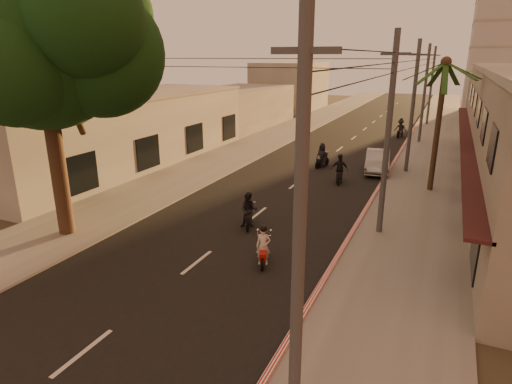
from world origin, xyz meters
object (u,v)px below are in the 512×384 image
(scooter_mid_b, at_px, (339,170))
(scooter_far_b, at_px, (400,129))
(parked_car, at_px, (378,161))
(broadleaf_tree, at_px, (50,41))
(scooter_mid_a, at_px, (249,211))
(scooter_red, at_px, (263,247))
(palm_tree, at_px, (445,70))
(scooter_far_a, at_px, (322,156))

(scooter_mid_b, distance_m, scooter_far_b, 18.78)
(parked_car, bearing_deg, broadleaf_tree, -130.01)
(scooter_mid_a, bearing_deg, scooter_mid_b, 57.51)
(broadleaf_tree, bearing_deg, scooter_red, 5.31)
(palm_tree, distance_m, parked_car, 8.18)
(broadleaf_tree, relative_size, scooter_red, 7.25)
(scooter_mid_a, xyz_separation_m, parked_car, (3.94, 13.25, -0.07))
(broadleaf_tree, xyz_separation_m, scooter_far_a, (6.92, 16.92, -7.64))
(scooter_red, height_order, scooter_far_a, scooter_far_a)
(palm_tree, bearing_deg, scooter_mid_a, -128.20)
(palm_tree, height_order, parked_car, palm_tree)
(broadleaf_tree, bearing_deg, scooter_far_b, 71.39)
(scooter_mid_b, bearing_deg, parked_car, 54.47)
(scooter_red, bearing_deg, scooter_far_a, 78.05)
(broadleaf_tree, distance_m, parked_car, 21.89)
(scooter_mid_a, height_order, scooter_mid_b, scooter_mid_b)
(scooter_mid_b, relative_size, scooter_far_b, 0.98)
(broadleaf_tree, distance_m, palm_tree, 20.18)
(scooter_red, relative_size, scooter_mid_b, 0.85)
(scooter_far_a, distance_m, scooter_far_b, 15.67)
(scooter_mid_a, height_order, parked_car, scooter_mid_a)
(palm_tree, xyz_separation_m, scooter_red, (-5.52, -13.01, -6.40))
(palm_tree, xyz_separation_m, scooter_far_b, (-3.80, 18.25, -6.25))
(scooter_mid_b, bearing_deg, scooter_red, -100.94)
(scooter_mid_a, distance_m, scooter_far_a, 12.82)
(broadleaf_tree, xyz_separation_m, scooter_far_b, (10.81, 32.11, -7.58))
(scooter_far_b, bearing_deg, parked_car, -80.98)
(scooter_red, bearing_deg, broadleaf_tree, 165.67)
(broadleaf_tree, bearing_deg, scooter_mid_b, 55.89)
(scooter_mid_a, xyz_separation_m, scooter_mid_b, (2.14, 9.30, 0.05))
(scooter_mid_b, bearing_deg, scooter_mid_a, -113.98)
(scooter_far_b, bearing_deg, broadleaf_tree, -99.86)
(scooter_mid_b, bearing_deg, scooter_far_b, 73.70)
(broadleaf_tree, distance_m, scooter_red, 11.97)
(scooter_red, xyz_separation_m, scooter_mid_b, (-0.01, 12.56, 0.13))
(broadleaf_tree, xyz_separation_m, scooter_red, (9.09, 0.84, -7.73))
(palm_tree, relative_size, scooter_far_a, 4.44)
(scooter_far_b, height_order, parked_car, scooter_far_b)
(parked_car, bearing_deg, scooter_far_a, 178.27)
(broadleaf_tree, height_order, scooter_far_a, broadleaf_tree)
(palm_tree, bearing_deg, scooter_far_a, 158.24)
(scooter_far_b, distance_m, parked_car, 14.76)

